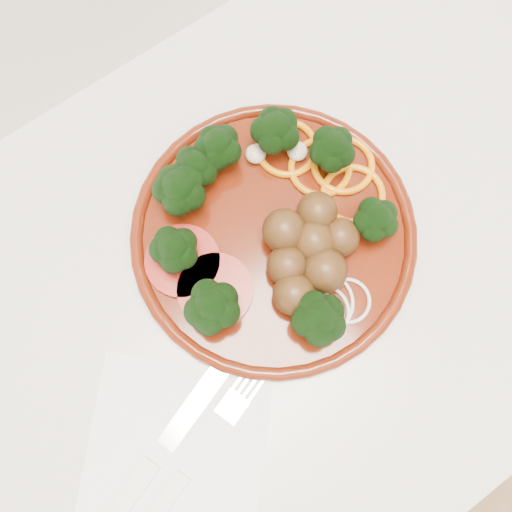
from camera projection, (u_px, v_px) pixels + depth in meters
counter at (207, 368)px, 1.02m from camera, size 2.40×0.60×0.90m
plate at (272, 228)px, 0.59m from camera, size 0.30×0.30×0.07m
napkin at (176, 451)px, 0.56m from camera, size 0.24×0.24×0.00m
knife at (149, 468)px, 0.55m from camera, size 0.23×0.09×0.01m
fork at (172, 492)px, 0.54m from camera, size 0.21×0.08×0.01m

